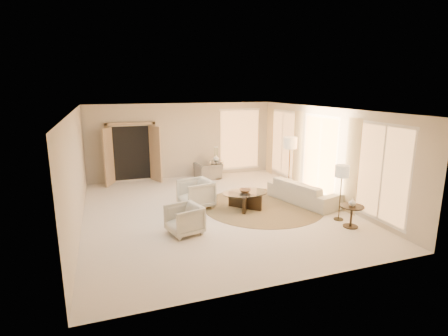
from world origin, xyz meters
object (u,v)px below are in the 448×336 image
object	(u,v)px
side_table	(216,168)
floor_lamp_near	(290,145)
armchair_left	(196,192)
end_vase	(352,202)
armchair_right	(184,218)
side_vase	(216,158)
floor_lamp_far	(342,174)
sofa	(303,192)
end_table	(352,213)
bowl	(245,191)
accent_chair	(208,168)
coffee_table	(245,198)

from	to	relation	value
side_table	floor_lamp_near	distance (m)	3.13
armchair_left	end_vase	bearing A→B (deg)	39.09
side_table	floor_lamp_near	bearing A→B (deg)	-52.20
armchair_right	side_vase	size ratio (longest dim) A/B	3.27
floor_lamp_far	side_vase	distance (m)	5.38
sofa	floor_lamp_near	bearing A→B (deg)	-24.96
armchair_left	end_table	bearing A→B (deg)	39.09
armchair_left	floor_lamp_far	distance (m)	4.00
armchair_left	bowl	bearing A→B (deg)	54.41
accent_chair	floor_lamp_far	bearing A→B (deg)	102.07
floor_lamp_near	end_vase	size ratio (longest dim) A/B	9.39
sofa	bowl	xyz separation A→B (m)	(-1.86, 0.05, 0.20)
end_table	side_table	size ratio (longest dim) A/B	0.87
coffee_table	bowl	distance (m)	0.22
armchair_left	floor_lamp_far	world-z (taller)	floor_lamp_far
accent_chair	sofa	bearing A→B (deg)	108.39
coffee_table	side_table	world-z (taller)	side_table
armchair_right	bowl	xyz separation A→B (m)	(2.01, 1.13, 0.15)
side_table	side_vase	world-z (taller)	side_vase
end_table	floor_lamp_far	size ratio (longest dim) A/B	0.40
floor_lamp_near	bowl	bearing A→B (deg)	-150.17
floor_lamp_far	coffee_table	bearing A→B (deg)	141.28
coffee_table	side_table	bearing A→B (deg)	85.53
end_vase	side_vase	bearing A→B (deg)	106.80
armchair_right	bowl	distance (m)	2.31
side_vase	sofa	bearing A→B (deg)	-65.78
accent_chair	bowl	xyz separation A→B (m)	(0.01, -3.55, 0.13)
armchair_right	accent_chair	distance (m)	5.09
armchair_right	end_vase	distance (m)	4.09
armchair_left	accent_chair	bearing A→B (deg)	145.41
side_table	armchair_right	bearing A→B (deg)	-116.28
armchair_left	floor_lamp_far	size ratio (longest dim) A/B	0.61
end_table	side_vase	world-z (taller)	side_vase
accent_chair	side_vase	size ratio (longest dim) A/B	3.94
armchair_left	sofa	bearing A→B (deg)	67.35
armchair_left	floor_lamp_near	xyz separation A→B (m)	(3.35, 0.61, 1.09)
floor_lamp_near	floor_lamp_far	bearing A→B (deg)	-91.63
side_table	floor_lamp_far	xyz separation A→B (m)	(1.71, -5.08, 0.83)
sofa	bowl	distance (m)	1.88
sofa	floor_lamp_near	world-z (taller)	floor_lamp_near
armchair_right	floor_lamp_near	distance (m)	4.82
armchair_left	end_table	world-z (taller)	armchair_left
accent_chair	floor_lamp_near	size ratio (longest dim) A/B	0.51
armchair_right	bowl	size ratio (longest dim) A/B	2.32
bowl	floor_lamp_near	bearing A→B (deg)	29.83
side_table	floor_lamp_far	size ratio (longest dim) A/B	0.46
end_table	side_vase	xyz separation A→B (m)	(-1.69, 5.58, 0.40)
side_table	end_vase	distance (m)	5.84
sofa	floor_lamp_near	xyz separation A→B (m)	(0.20, 1.23, 1.20)
sofa	accent_chair	world-z (taller)	accent_chair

